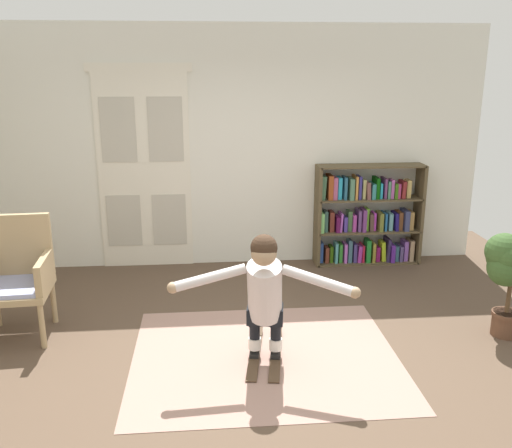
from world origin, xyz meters
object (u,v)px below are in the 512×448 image
bookshelf (367,218)px  person_skier (265,289)px  potted_plant (506,265)px  skis_pair (265,353)px  wicker_chair (16,274)px

bookshelf → person_skier: (-1.54, -2.41, 0.10)m
potted_plant → skis_pair: bearing=-174.2°
bookshelf → person_skier: bearing=-122.5°
wicker_chair → person_skier: bearing=-19.9°
person_skier → wicker_chair: bearing=160.1°
person_skier → bookshelf: bearing=57.5°
bookshelf → skis_pair: size_ratio=1.47×
bookshelf → person_skier: bookshelf is taller
potted_plant → wicker_chair: bearing=174.9°
person_skier → potted_plant: bearing=10.1°
potted_plant → skis_pair: potted_plant is taller
bookshelf → skis_pair: (-1.51, -2.24, -0.56)m
skis_pair → person_skier: person_skier is taller
potted_plant → person_skier: bearing=-169.9°
wicker_chair → potted_plant: wicker_chair is taller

